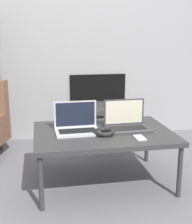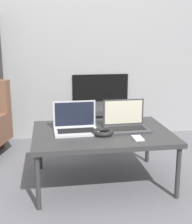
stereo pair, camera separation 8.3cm
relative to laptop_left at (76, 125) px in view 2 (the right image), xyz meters
The scene contains 8 objects.
ground_plane 0.66m from the laptop_left, 62.72° to the right, with size 14.00×14.00×0.00m, color slate.
wall_back 1.49m from the laptop_left, 80.47° to the left, with size 7.00×0.08×2.60m.
table 0.22m from the laptop_left, 10.32° to the right, with size 1.09×0.78×0.44m.
laptop_left is the anchor object (origin of this frame).
laptop_right 0.41m from the laptop_left, ahead, with size 0.35×0.25×0.23m.
headphones 0.23m from the laptop_left, 31.35° to the right, with size 0.17×0.17×0.04m.
phone 0.51m from the laptop_left, 30.97° to the right, with size 0.07×0.13×0.01m.
tv 1.05m from the laptop_left, 66.51° to the left, with size 0.57×0.51×0.42m.
Camera 2 is at (-0.42, -1.98, 1.17)m, focal length 50.00 mm.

